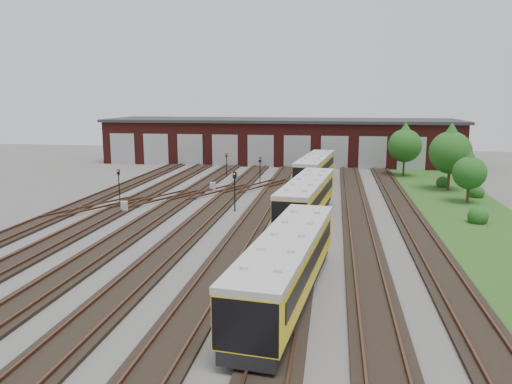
# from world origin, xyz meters

# --- Properties ---
(ground) EXTENTS (120.00, 120.00, 0.00)m
(ground) POSITION_xyz_m (0.00, 0.00, 0.00)
(ground) COLOR #43413E
(ground) RESTS_ON ground
(track_network) EXTENTS (30.40, 70.00, 0.33)m
(track_network) POSITION_xyz_m (-0.17, 0.59, 0.11)
(track_network) COLOR black
(track_network) RESTS_ON ground
(maintenance_shed) EXTENTS (51.00, 12.50, 6.35)m
(maintenance_shed) POSITION_xyz_m (-0.01, 39.97, 3.20)
(maintenance_shed) COLOR #4B1612
(maintenance_shed) RESTS_ON ground
(grass_verge) EXTENTS (8.00, 55.00, 0.05)m
(grass_verge) POSITION_xyz_m (19.00, 10.00, 0.03)
(grass_verge) COLOR #214617
(grass_verge) RESTS_ON ground
(metro_train) EXTENTS (4.00, 46.00, 2.85)m
(metro_train) POSITION_xyz_m (6.00, 4.69, 1.79)
(metro_train) COLOR black
(metro_train) RESTS_ON ground
(signal_mast_0) EXTENTS (0.25, 0.23, 2.99)m
(signal_mast_0) POSITION_xyz_m (-11.40, 9.01, 1.91)
(signal_mast_0) COLOR black
(signal_mast_0) RESTS_ON ground
(signal_mast_1) EXTENTS (0.28, 0.27, 3.39)m
(signal_mast_1) POSITION_xyz_m (-0.12, 6.69, 2.18)
(signal_mast_1) COLOR black
(signal_mast_1) RESTS_ON ground
(signal_mast_2) EXTENTS (0.26, 0.25, 2.85)m
(signal_mast_2) POSITION_xyz_m (-4.83, 25.03, 1.82)
(signal_mast_2) COLOR black
(signal_mast_2) RESTS_ON ground
(signal_mast_3) EXTENTS (0.26, 0.25, 2.96)m
(signal_mast_3) POSITION_xyz_m (-0.06, 20.54, 1.91)
(signal_mast_3) COLOR black
(signal_mast_3) RESTS_ON ground
(relay_cabinet_0) EXTENTS (0.69, 0.64, 0.94)m
(relay_cabinet_0) POSITION_xyz_m (-9.17, 4.95, 0.47)
(relay_cabinet_0) COLOR #9C9EA1
(relay_cabinet_0) RESTS_ON ground
(relay_cabinet_1) EXTENTS (0.61, 0.54, 0.93)m
(relay_cabinet_1) POSITION_xyz_m (-3.39, 22.77, 0.46)
(relay_cabinet_1) COLOR #9C9EA1
(relay_cabinet_1) RESTS_ON ground
(relay_cabinet_2) EXTENTS (0.60, 0.52, 0.92)m
(relay_cabinet_2) POSITION_xyz_m (-4.17, 15.36, 0.46)
(relay_cabinet_2) COLOR #9C9EA1
(relay_cabinet_2) RESTS_ON ground
(relay_cabinet_3) EXTENTS (0.64, 0.53, 1.06)m
(relay_cabinet_3) POSITION_xyz_m (3.62, 26.28, 0.53)
(relay_cabinet_3) COLOR #9C9EA1
(relay_cabinet_3) RESTS_ON ground
(relay_cabinet_4) EXTENTS (0.70, 0.65, 0.94)m
(relay_cabinet_4) POSITION_xyz_m (3.58, 22.46, 0.47)
(relay_cabinet_4) COLOR #9C9EA1
(relay_cabinet_4) RESTS_ON ground
(tree_0) EXTENTS (3.98, 3.98, 6.59)m
(tree_0) POSITION_xyz_m (16.35, 28.51, 4.23)
(tree_0) COLOR #382819
(tree_0) RESTS_ON ground
(tree_1) EXTENTS (3.96, 3.96, 6.57)m
(tree_1) POSITION_xyz_m (19.71, 19.66, 4.22)
(tree_1) COLOR #382819
(tree_1) RESTS_ON ground
(tree_2) EXTENTS (4.23, 4.23, 7.00)m
(tree_2) POSITION_xyz_m (19.64, 19.46, 4.50)
(tree_2) COLOR #382819
(tree_2) RESTS_ON ground
(tree_3) EXTENTS (2.96, 2.96, 4.90)m
(tree_3) POSITION_xyz_m (20.05, 13.28, 3.15)
(tree_3) COLOR #382819
(tree_3) RESTS_ON ground
(bush_0) EXTENTS (1.51, 1.51, 1.51)m
(bush_0) POSITION_xyz_m (18.97, 5.69, 0.75)
(bush_0) COLOR #134313
(bush_0) RESTS_ON ground
(bush_1) EXTENTS (1.37, 1.37, 1.37)m
(bush_1) POSITION_xyz_m (19.55, 21.60, 0.69)
(bush_1) COLOR #134313
(bush_1) RESTS_ON ground
(bush_2) EXTENTS (1.46, 1.46, 1.46)m
(bush_2) POSITION_xyz_m (21.56, 16.10, 0.73)
(bush_2) COLOR #134313
(bush_2) RESTS_ON ground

